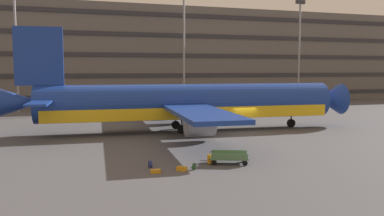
{
  "coord_description": "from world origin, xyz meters",
  "views": [
    {
      "loc": [
        -17.59,
        -37.62,
        6.5
      ],
      "look_at": [
        -6.85,
        -3.9,
        3.0
      ],
      "focal_mm": 36.88,
      "sensor_mm": 36.0,
      "label": 1
    }
  ],
  "objects_px": {
    "suitcase_silver": "(211,159)",
    "backpack_large": "(150,164)",
    "backpack_teal": "(194,167)",
    "baggage_cart": "(229,158)",
    "suitcase_navy": "(156,171)",
    "airliner": "(186,104)",
    "suitcase_small": "(182,169)"
  },
  "relations": [
    {
      "from": "suitcase_navy",
      "to": "backpack_large",
      "type": "bearing_deg",
      "value": 91.52
    },
    {
      "from": "airliner",
      "to": "suitcase_small",
      "type": "bearing_deg",
      "value": -107.84
    },
    {
      "from": "suitcase_silver",
      "to": "backpack_teal",
      "type": "distance_m",
      "value": 1.92
    },
    {
      "from": "suitcase_small",
      "to": "baggage_cart",
      "type": "xyz_separation_m",
      "value": [
        3.65,
        0.83,
        0.3
      ]
    },
    {
      "from": "suitcase_silver",
      "to": "backpack_large",
      "type": "distance_m",
      "value": 4.16
    },
    {
      "from": "backpack_teal",
      "to": "baggage_cart",
      "type": "bearing_deg",
      "value": 17.21
    },
    {
      "from": "suitcase_navy",
      "to": "airliner",
      "type": "bearing_deg",
      "value": 66.61
    },
    {
      "from": "suitcase_silver",
      "to": "suitcase_small",
      "type": "relative_size",
      "value": 1.25
    },
    {
      "from": "suitcase_silver",
      "to": "suitcase_navy",
      "type": "distance_m",
      "value": 4.24
    },
    {
      "from": "airliner",
      "to": "backpack_teal",
      "type": "bearing_deg",
      "value": -105.13
    },
    {
      "from": "airliner",
      "to": "suitcase_small",
      "type": "relative_size",
      "value": 51.03
    },
    {
      "from": "backpack_teal",
      "to": "suitcase_silver",
      "type": "bearing_deg",
      "value": 33.95
    },
    {
      "from": "suitcase_silver",
      "to": "baggage_cart",
      "type": "relative_size",
      "value": 0.27
    },
    {
      "from": "suitcase_silver",
      "to": "suitcase_navy",
      "type": "xyz_separation_m",
      "value": [
        -4.1,
        -1.04,
        -0.26
      ]
    },
    {
      "from": "baggage_cart",
      "to": "suitcase_silver",
      "type": "bearing_deg",
      "value": 171.7
    },
    {
      "from": "suitcase_navy",
      "to": "baggage_cart",
      "type": "bearing_deg",
      "value": 9.08
    },
    {
      "from": "backpack_teal",
      "to": "backpack_large",
      "type": "xyz_separation_m",
      "value": [
        -2.55,
        1.42,
        0.02
      ]
    },
    {
      "from": "suitcase_navy",
      "to": "backpack_teal",
      "type": "distance_m",
      "value": 2.51
    },
    {
      "from": "suitcase_small",
      "to": "baggage_cart",
      "type": "distance_m",
      "value": 3.75
    },
    {
      "from": "suitcase_small",
      "to": "suitcase_silver",
      "type": "bearing_deg",
      "value": 23.21
    },
    {
      "from": "airliner",
      "to": "baggage_cart",
      "type": "height_order",
      "value": "airliner"
    },
    {
      "from": "backpack_teal",
      "to": "backpack_large",
      "type": "relative_size",
      "value": 0.92
    },
    {
      "from": "airliner",
      "to": "suitcase_silver",
      "type": "relative_size",
      "value": 40.71
    },
    {
      "from": "backpack_large",
      "to": "suitcase_silver",
      "type": "bearing_deg",
      "value": -4.81
    },
    {
      "from": "backpack_teal",
      "to": "backpack_large",
      "type": "bearing_deg",
      "value": 150.9
    },
    {
      "from": "suitcase_navy",
      "to": "baggage_cart",
      "type": "distance_m",
      "value": 5.45
    },
    {
      "from": "suitcase_small",
      "to": "backpack_teal",
      "type": "xyz_separation_m",
      "value": [
        0.79,
        -0.05,
        0.09
      ]
    },
    {
      "from": "backpack_teal",
      "to": "baggage_cart",
      "type": "relative_size",
      "value": 0.15
    },
    {
      "from": "suitcase_navy",
      "to": "backpack_large",
      "type": "relative_size",
      "value": 1.21
    },
    {
      "from": "suitcase_silver",
      "to": "backpack_teal",
      "type": "relative_size",
      "value": 1.81
    },
    {
      "from": "suitcase_silver",
      "to": "baggage_cart",
      "type": "height_order",
      "value": "suitcase_silver"
    },
    {
      "from": "airliner",
      "to": "suitcase_navy",
      "type": "bearing_deg",
      "value": -113.39
    }
  ]
}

